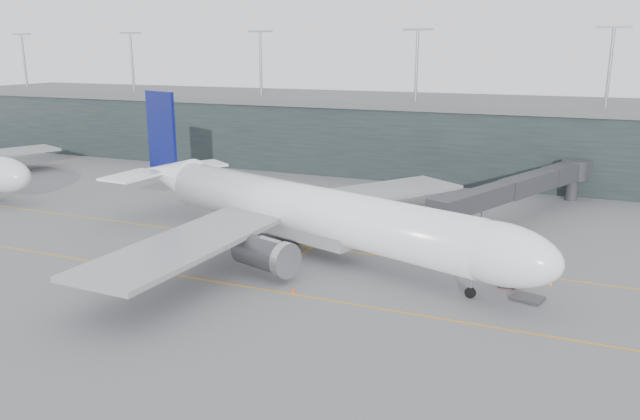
% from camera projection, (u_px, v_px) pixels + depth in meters
% --- Properties ---
extents(ground, '(320.00, 320.00, 0.00)m').
position_uv_depth(ground, '(291.00, 235.00, 88.35)').
color(ground, slate).
rests_on(ground, ground).
extents(taxiline_a, '(160.00, 0.25, 0.02)m').
position_uv_depth(taxiline_a, '(279.00, 242.00, 84.78)').
color(taxiline_a, orange).
rests_on(taxiline_a, ground).
extents(taxiline_b, '(160.00, 0.25, 0.02)m').
position_uv_depth(taxiline_b, '(215.00, 282.00, 70.51)').
color(taxiline_b, orange).
rests_on(taxiline_b, ground).
extents(taxiline_lead_main, '(0.25, 60.00, 0.02)m').
position_uv_depth(taxiline_lead_main, '(370.00, 206.00, 104.31)').
color(taxiline_lead_main, orange).
rests_on(taxiline_lead_main, ground).
extents(taxiline_lead_adj, '(0.25, 60.00, 0.02)m').
position_uv_depth(taxiline_lead_adj, '(17.00, 171.00, 134.41)').
color(taxiline_lead_adj, orange).
rests_on(taxiline_lead_adj, ground).
extents(terminal, '(240.00, 36.00, 29.00)m').
position_uv_depth(terminal, '(403.00, 132.00, 138.17)').
color(terminal, black).
rests_on(terminal, ground).
extents(main_aircraft, '(66.67, 61.44, 19.21)m').
position_uv_depth(main_aircraft, '(306.00, 211.00, 79.74)').
color(main_aircraft, white).
rests_on(main_aircraft, ground).
extents(jet_bridge, '(20.45, 43.55, 6.98)m').
position_uv_depth(jet_bridge, '(518.00, 181.00, 98.40)').
color(jet_bridge, '#2C2D31').
rests_on(jet_bridge, ground).
extents(gse_cart, '(2.09, 1.33, 1.42)m').
position_uv_depth(gse_cart, '(507.00, 280.00, 68.82)').
color(gse_cart, '#A20B1C').
rests_on(gse_cart, ground).
extents(baggage_dolly, '(3.58, 3.15, 0.30)m').
position_uv_depth(baggage_dolly, '(528.00, 298.00, 65.39)').
color(baggage_dolly, '#313236').
rests_on(baggage_dolly, ground).
extents(uld_a, '(2.30, 2.08, 1.72)m').
position_uv_depth(uld_a, '(282.00, 208.00, 99.53)').
color(uld_a, '#333337').
rests_on(uld_a, ground).
extents(uld_b, '(2.47, 2.24, 1.83)m').
position_uv_depth(uld_b, '(301.00, 207.00, 99.73)').
color(uld_b, '#333337').
rests_on(uld_b, ground).
extents(uld_c, '(2.60, 2.27, 2.03)m').
position_uv_depth(uld_c, '(320.00, 211.00, 97.08)').
color(uld_c, '#333337').
rests_on(uld_c, ground).
extents(cone_nose, '(0.44, 0.44, 0.69)m').
position_uv_depth(cone_nose, '(550.00, 282.00, 69.44)').
color(cone_nose, orange).
rests_on(cone_nose, ground).
extents(cone_wing_stbd, '(0.45, 0.45, 0.72)m').
position_uv_depth(cone_wing_stbd, '(293.00, 290.00, 67.04)').
color(cone_wing_stbd, '#E4470C').
rests_on(cone_wing_stbd, ground).
extents(cone_wing_port, '(0.40, 0.40, 0.63)m').
position_uv_depth(cone_wing_port, '(381.00, 224.00, 92.74)').
color(cone_wing_port, orange).
rests_on(cone_wing_port, ground).
extents(cone_tail, '(0.43, 0.43, 0.69)m').
position_uv_depth(cone_tail, '(178.00, 245.00, 82.39)').
color(cone_tail, '#E14F0C').
rests_on(cone_tail, ground).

